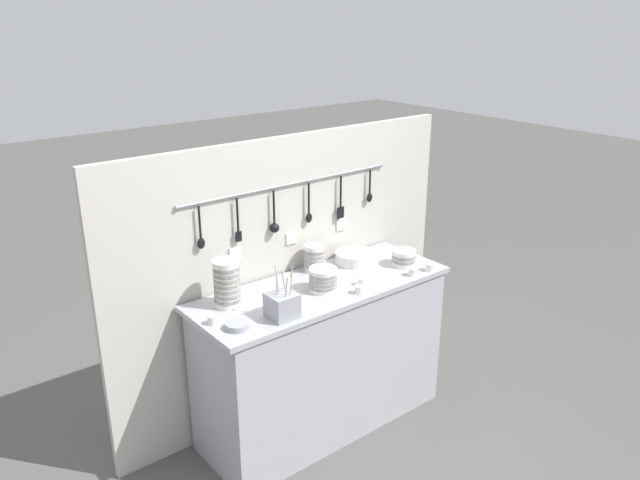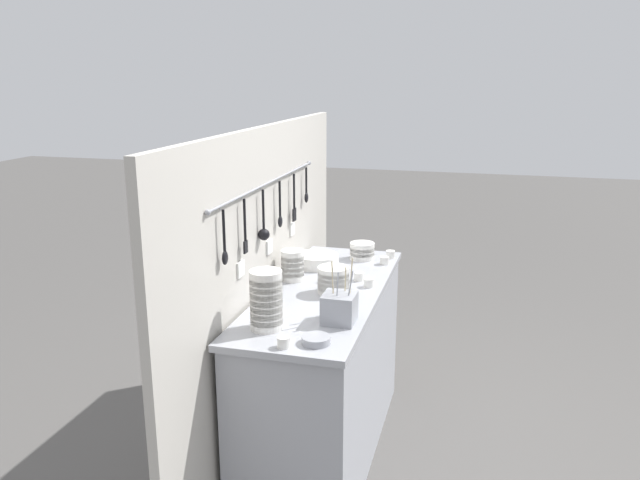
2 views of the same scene
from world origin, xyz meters
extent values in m
plane|color=#514F4C|center=(0.00, 0.00, 0.00)|extent=(20.00, 20.00, 0.00)
cube|color=#9EA0A8|center=(0.00, 0.00, 0.89)|extent=(1.52, 0.55, 0.03)
cube|color=#9EA0A8|center=(0.00, 0.00, 0.44)|extent=(1.46, 0.53, 0.88)
cube|color=#BCB7AD|center=(0.00, 0.31, 0.85)|extent=(2.32, 0.04, 1.70)
cylinder|color=#93969E|center=(0.00, 0.28, 1.43)|extent=(1.40, 0.01, 0.01)
sphere|color=#93969E|center=(-0.70, 0.28, 1.43)|extent=(0.02, 0.02, 0.02)
sphere|color=#93969E|center=(0.70, 0.28, 1.43)|extent=(0.02, 0.02, 0.02)
cylinder|color=black|center=(-0.59, 0.27, 1.33)|extent=(0.01, 0.01, 0.18)
ellipsoid|color=black|center=(-0.59, 0.27, 1.22)|extent=(0.04, 0.02, 0.06)
cylinder|color=#93969E|center=(-0.59, 0.28, 1.43)|extent=(0.00, 0.01, 0.02)
cylinder|color=black|center=(-0.36, 0.27, 1.32)|extent=(0.01, 0.01, 0.19)
cube|color=black|center=(-0.36, 0.27, 1.20)|extent=(0.04, 0.01, 0.06)
cylinder|color=#93969E|center=(-0.36, 0.28, 1.43)|extent=(0.01, 0.01, 0.02)
cylinder|color=black|center=(-0.13, 0.27, 1.32)|extent=(0.01, 0.01, 0.20)
sphere|color=black|center=(-0.13, 0.27, 1.20)|extent=(0.06, 0.06, 0.06)
cylinder|color=#93969E|center=(-0.13, 0.28, 1.43)|extent=(0.01, 0.01, 0.02)
cylinder|color=black|center=(0.12, 0.27, 1.33)|extent=(0.01, 0.01, 0.18)
ellipsoid|color=black|center=(0.12, 0.27, 1.21)|extent=(0.04, 0.02, 0.06)
cylinder|color=#93969E|center=(0.12, 0.28, 1.43)|extent=(0.01, 0.01, 0.02)
cylinder|color=black|center=(0.36, 0.27, 1.32)|extent=(0.01, 0.01, 0.20)
cube|color=black|center=(0.36, 0.27, 1.19)|extent=(0.05, 0.01, 0.07)
cylinder|color=#93969E|center=(0.36, 0.28, 1.43)|extent=(0.01, 0.01, 0.02)
cylinder|color=black|center=(0.60, 0.27, 1.34)|extent=(0.01, 0.01, 0.15)
ellipsoid|color=black|center=(0.60, 0.27, 1.24)|extent=(0.04, 0.02, 0.06)
cylinder|color=#93969E|center=(0.60, 0.28, 1.43)|extent=(0.00, 0.01, 0.02)
cube|color=white|center=(-0.38, 0.29, 1.11)|extent=(0.07, 0.01, 0.07)
cube|color=white|center=(0.00, 0.29, 1.11)|extent=(0.07, 0.01, 0.07)
cube|color=white|center=(0.38, 0.29, 1.11)|extent=(0.07, 0.01, 0.07)
cylinder|color=silver|center=(-0.54, 0.11, 0.93)|extent=(0.14, 0.14, 0.05)
cylinder|color=silver|center=(-0.54, 0.11, 0.96)|extent=(0.14, 0.14, 0.05)
cylinder|color=silver|center=(-0.54, 0.11, 0.99)|extent=(0.14, 0.14, 0.05)
cylinder|color=silver|center=(-0.54, 0.11, 1.02)|extent=(0.14, 0.14, 0.05)
cylinder|color=silver|center=(-0.54, 0.11, 1.05)|extent=(0.14, 0.14, 0.05)
cylinder|color=silver|center=(-0.54, 0.11, 1.08)|extent=(0.14, 0.14, 0.05)
cylinder|color=silver|center=(-0.54, 0.11, 1.11)|extent=(0.14, 0.14, 0.05)
cylinder|color=silver|center=(-0.54, 0.11, 1.13)|extent=(0.14, 0.14, 0.05)
cylinder|color=silver|center=(-0.03, -0.05, 0.93)|extent=(0.15, 0.15, 0.04)
cylinder|color=silver|center=(-0.03, -0.05, 0.95)|extent=(0.15, 0.15, 0.04)
cylinder|color=silver|center=(-0.03, -0.05, 0.97)|extent=(0.15, 0.15, 0.04)
cylinder|color=silver|center=(-0.03, -0.05, 0.99)|extent=(0.15, 0.15, 0.04)
cylinder|color=silver|center=(-0.03, -0.05, 1.02)|extent=(0.15, 0.15, 0.04)
cylinder|color=silver|center=(0.57, -0.07, 0.93)|extent=(0.14, 0.14, 0.05)
cylinder|color=silver|center=(0.57, -0.07, 0.95)|extent=(0.14, 0.14, 0.05)
cylinder|color=silver|center=(0.57, -0.07, 0.98)|extent=(0.14, 0.14, 0.05)
cylinder|color=silver|center=(0.10, 0.20, 0.93)|extent=(0.12, 0.12, 0.05)
cylinder|color=silver|center=(0.10, 0.20, 0.96)|extent=(0.12, 0.12, 0.05)
cylinder|color=silver|center=(0.10, 0.20, 0.99)|extent=(0.12, 0.12, 0.05)
cylinder|color=silver|center=(0.10, 0.20, 1.01)|extent=(0.12, 0.12, 0.05)
cylinder|color=silver|center=(0.10, 0.20, 1.04)|extent=(0.12, 0.12, 0.05)
cylinder|color=silver|center=(0.37, 0.14, 0.91)|extent=(0.24, 0.24, 0.01)
cylinder|color=silver|center=(0.37, 0.14, 0.92)|extent=(0.24, 0.24, 0.01)
cylinder|color=silver|center=(0.37, 0.14, 0.93)|extent=(0.24, 0.24, 0.01)
cylinder|color=silver|center=(0.37, 0.14, 0.93)|extent=(0.24, 0.24, 0.01)
cylinder|color=silver|center=(0.37, 0.14, 0.94)|extent=(0.24, 0.24, 0.01)
cylinder|color=silver|center=(0.37, 0.14, 0.95)|extent=(0.24, 0.24, 0.01)
cylinder|color=silver|center=(0.37, 0.14, 0.96)|extent=(0.24, 0.24, 0.01)
cylinder|color=silver|center=(0.37, 0.14, 0.97)|extent=(0.24, 0.24, 0.01)
cylinder|color=#93969E|center=(-0.63, -0.13, 0.92)|extent=(0.12, 0.12, 0.03)
cube|color=#93969E|center=(-0.39, -0.17, 0.97)|extent=(0.14, 0.14, 0.13)
cylinder|color=#C6B793|center=(-0.39, -0.14, 1.08)|extent=(0.03, 0.01, 0.21)
cylinder|color=#93969E|center=(-0.41, -0.16, 1.05)|extent=(0.01, 0.01, 0.17)
cylinder|color=#C6B793|center=(-0.36, -0.21, 1.08)|extent=(0.02, 0.02, 0.22)
cylinder|color=#93969E|center=(-0.35, -0.13, 1.05)|extent=(0.03, 0.01, 0.17)
cylinder|color=#93969E|center=(-0.40, -0.21, 1.06)|extent=(0.01, 0.03, 0.17)
cylinder|color=#C6B793|center=(-0.34, -0.18, 1.05)|extent=(0.01, 0.01, 0.17)
cylinder|color=silver|center=(0.18, -0.14, 0.93)|extent=(0.05, 0.05, 0.04)
cylinder|color=silver|center=(-0.70, -0.02, 0.93)|extent=(0.05, 0.05, 0.04)
cylinder|color=silver|center=(0.09, -0.20, 0.93)|extent=(0.05, 0.05, 0.04)
cylinder|color=silver|center=(0.11, 0.01, 0.93)|extent=(0.05, 0.05, 0.04)
cylinder|color=silver|center=(0.63, -0.23, 0.93)|extent=(0.05, 0.05, 0.04)
cylinder|color=silver|center=(0.50, -0.22, 0.93)|extent=(0.05, 0.05, 0.04)
camera|label=1|loc=(-1.98, -2.46, 2.36)|focal=35.00mm
camera|label=2|loc=(-2.83, -0.74, 1.94)|focal=35.00mm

